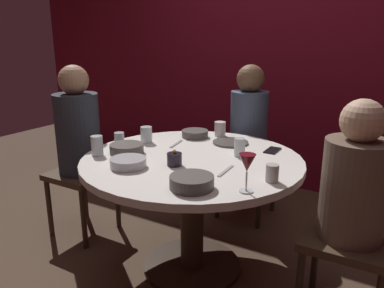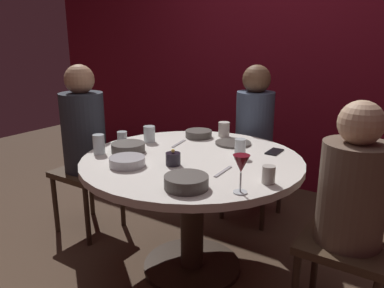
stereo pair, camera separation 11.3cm
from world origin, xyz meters
name	(u,v)px [view 2 (the right image)]	position (x,y,z in m)	size (l,w,h in m)	color
ground_plane	(192,267)	(0.00, 0.00, 0.00)	(8.00, 8.00, 0.00)	#4C3828
back_wall	(295,47)	(0.00, 1.67, 1.30)	(6.00, 0.10, 2.60)	maroon
dining_table	(192,183)	(0.00, 0.00, 0.57)	(1.27, 1.27, 0.72)	silver
seated_diner_left	(84,132)	(-0.91, 0.00, 0.75)	(0.40, 0.40, 1.22)	#3F2D1E
seated_diner_back	(254,126)	(0.00, 0.86, 0.74)	(0.40, 0.40, 1.20)	#3F2D1E
seated_diner_right	(352,194)	(0.87, 0.00, 0.70)	(0.40, 0.40, 1.13)	#3F2D1E
candle_holder	(173,159)	(-0.01, -0.17, 0.76)	(0.08, 0.08, 0.09)	black
wine_glass	(241,165)	(0.46, -0.31, 0.85)	(0.08, 0.08, 0.18)	silver
dinner_plate	(233,143)	(0.07, 0.38, 0.73)	(0.23, 0.23, 0.01)	#4C4742
cell_phone	(274,152)	(0.36, 0.36, 0.73)	(0.07, 0.14, 0.01)	black
bowl_serving_large	(127,161)	(-0.21, -0.31, 0.75)	(0.19, 0.19, 0.05)	#B7B7BC
bowl_salad_center	(186,182)	(0.23, -0.39, 0.75)	(0.21, 0.21, 0.06)	#4C4742
bowl_small_white	(199,134)	(-0.21, 0.40, 0.75)	(0.18, 0.18, 0.05)	#4C4742
bowl_sauce_side	(128,148)	(-0.38, -0.12, 0.75)	(0.20, 0.20, 0.06)	#4C4742
cup_near_candle	(224,129)	(-0.08, 0.52, 0.77)	(0.08, 0.08, 0.10)	silver
cup_by_left_diner	(269,175)	(0.52, -0.13, 0.77)	(0.06, 0.06, 0.09)	#B2ADA3
cup_by_right_diner	(149,134)	(-0.42, 0.12, 0.78)	(0.08, 0.08, 0.11)	silver
cup_center_front	(99,144)	(-0.50, -0.24, 0.78)	(0.07, 0.07, 0.11)	silver
cup_far_edge	(240,148)	(0.23, 0.16, 0.78)	(0.06, 0.06, 0.11)	silver
cup_beside_wine	(122,138)	(-0.52, -0.03, 0.77)	(0.06, 0.06, 0.09)	silver
fork_near_plate	(223,171)	(0.27, -0.11, 0.73)	(0.02, 0.18, 0.01)	#B7B7BC
knife_near_plate	(179,144)	(-0.23, 0.19, 0.73)	(0.02, 0.18, 0.01)	#B7B7BC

